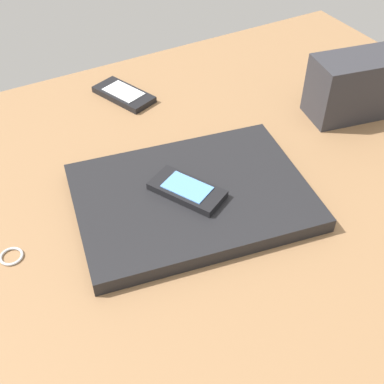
{
  "coord_description": "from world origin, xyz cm",
  "views": [
    {
      "loc": [
        23.69,
        47.68,
        52.4
      ],
      "look_at": [
        -0.79,
        3.14,
        5.0
      ],
      "focal_mm": 46.43,
      "sensor_mm": 36.0,
      "label": 1
    }
  ],
  "objects_px": {
    "cell_phone_on_laptop": "(185,191)",
    "key_ring": "(11,256)",
    "cell_phone_on_desk": "(124,94)",
    "laptop_closed": "(192,197)",
    "desk_organizer": "(354,86)"
  },
  "relations": [
    {
      "from": "cell_phone_on_laptop",
      "to": "key_ring",
      "type": "distance_m",
      "value": 0.24
    },
    {
      "from": "cell_phone_on_laptop",
      "to": "desk_organizer",
      "type": "distance_m",
      "value": 0.37
    },
    {
      "from": "cell_phone_on_laptop",
      "to": "cell_phone_on_desk",
      "type": "xyz_separation_m",
      "value": [
        -0.04,
        -0.3,
        -0.02
      ]
    },
    {
      "from": "laptop_closed",
      "to": "desk_organizer",
      "type": "xyz_separation_m",
      "value": [
        -0.35,
        -0.07,
        0.04
      ]
    },
    {
      "from": "laptop_closed",
      "to": "desk_organizer",
      "type": "bearing_deg",
      "value": -159.3
    },
    {
      "from": "cell_phone_on_laptop",
      "to": "key_ring",
      "type": "bearing_deg",
      "value": -5.45
    },
    {
      "from": "cell_phone_on_desk",
      "to": "desk_organizer",
      "type": "xyz_separation_m",
      "value": [
        -0.33,
        0.24,
        0.05
      ]
    },
    {
      "from": "laptop_closed",
      "to": "cell_phone_on_laptop",
      "type": "height_order",
      "value": "cell_phone_on_laptop"
    },
    {
      "from": "laptop_closed",
      "to": "cell_phone_on_laptop",
      "type": "bearing_deg",
      "value": 10.78
    },
    {
      "from": "cell_phone_on_laptop",
      "to": "key_ring",
      "type": "height_order",
      "value": "cell_phone_on_laptop"
    },
    {
      "from": "cell_phone_on_desk",
      "to": "desk_organizer",
      "type": "distance_m",
      "value": 0.41
    },
    {
      "from": "cell_phone_on_laptop",
      "to": "cell_phone_on_desk",
      "type": "relative_size",
      "value": 0.91
    },
    {
      "from": "key_ring",
      "to": "desk_organizer",
      "type": "bearing_deg",
      "value": -175.8
    },
    {
      "from": "laptop_closed",
      "to": "cell_phone_on_desk",
      "type": "relative_size",
      "value": 2.55
    },
    {
      "from": "key_ring",
      "to": "cell_phone_on_desk",
      "type": "bearing_deg",
      "value": -134.43
    }
  ]
}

